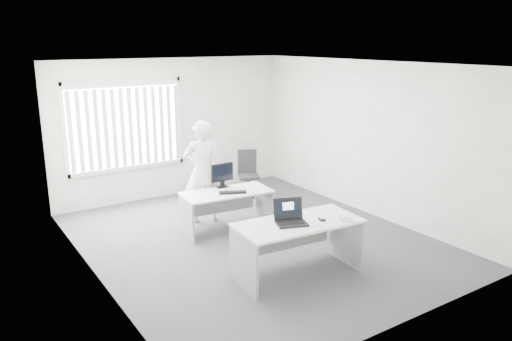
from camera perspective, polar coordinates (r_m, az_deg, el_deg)
ground at (r=8.18m, az=-0.30°, el=-7.90°), size 6.00×6.00×0.00m
wall_back at (r=10.34m, az=-9.45°, el=4.82°), size 5.00×0.02×2.80m
wall_front at (r=5.58m, az=16.80°, el=-4.24°), size 5.00×0.02×2.80m
wall_left at (r=6.76m, az=-18.37°, el=-1.05°), size 0.02×6.00×2.80m
wall_right at (r=9.32m, az=12.70°, el=3.57°), size 0.02×6.00×2.80m
ceiling at (r=7.56m, az=-0.33°, el=12.09°), size 5.00×6.00×0.02m
window at (r=9.93m, az=-14.68°, el=5.00°), size 2.32×0.06×1.76m
blinds at (r=9.87m, az=-14.56°, el=4.78°), size 2.20×0.10×1.50m
desk_near at (r=6.84m, az=4.83°, el=-7.57°), size 1.77×0.94×0.78m
desk_far at (r=8.45m, az=-3.36°, el=-3.65°), size 1.55×0.83×0.68m
office_chair at (r=10.36m, az=-0.89°, el=-1.25°), size 0.70×0.70×0.94m
person at (r=8.76m, az=-6.10°, el=-0.14°), size 0.78×0.66×1.83m
laptop at (r=6.60m, az=4.12°, el=-4.90°), size 0.50×0.47×0.31m
paper_sheet at (r=6.96m, az=7.81°, el=-5.32°), size 0.35×0.26×0.00m
mouse at (r=6.84m, az=7.54°, el=-5.48°), size 0.09×0.12×0.04m
booklet at (r=6.90m, az=10.25°, el=-5.57°), size 0.23×0.26×0.01m
keyboard at (r=8.30m, az=-2.67°, el=-2.52°), size 0.47×0.32×0.02m
monitor at (r=8.58m, az=-3.88°, el=-0.55°), size 0.43×0.14×0.42m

